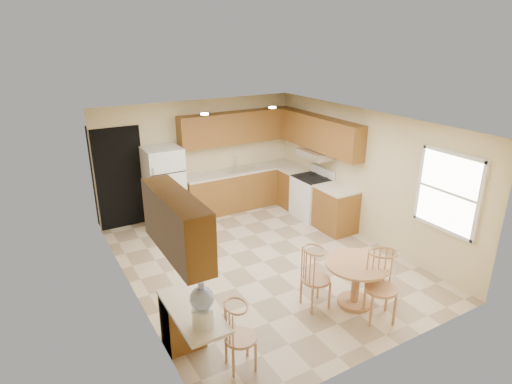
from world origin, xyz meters
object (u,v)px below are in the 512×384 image
refrigerator (165,187)px  chair_table_b (387,284)px  water_crock (202,306)px  stove (311,197)px  chair_table_a (320,275)px  dining_table (356,277)px  chair_desk (244,334)px

refrigerator → chair_table_b: refrigerator is taller
water_crock → stove: bearing=39.2°
chair_table_b → chair_table_a: bearing=-21.5°
dining_table → chair_table_b: chair_table_b is taller
chair_table_a → water_crock: size_ratio=1.73×
chair_table_a → chair_table_b: (0.60, -0.70, 0.04)m
dining_table → chair_table_b: bearing=-84.7°
stove → water_crock: bearing=-140.8°
chair_table_b → chair_desk: size_ratio=1.16×
chair_table_a → water_crock: 2.07m
chair_table_a → chair_desk: bearing=-66.8°
dining_table → refrigerator: bearing=109.6°
refrigerator → chair_table_a: bearing=-76.9°
dining_table → chair_desk: (-2.08, -0.37, 0.09)m
stove → chair_table_b: 3.73m
chair_table_b → chair_desk: bearing=23.4°
stove → chair_desk: (-3.47, -3.31, 0.07)m
refrigerator → chair_table_b: size_ratio=1.63×
chair_table_b → water_crock: (-2.58, 0.28, 0.39)m
chair_table_a → water_crock: (-1.98, -0.42, 0.44)m
stove → chair_desk: stove is taller
refrigerator → chair_table_a: (0.93, -4.00, -0.25)m
water_crock → chair_table_a: bearing=12.0°
refrigerator → chair_desk: 4.58m
dining_table → stove: bearing=64.7°
chair_table_a → chair_table_b: 0.92m
chair_table_b → dining_table: bearing=-57.0°
chair_desk → water_crock: bearing=-95.7°
dining_table → chair_table_a: bearing=163.9°
water_crock → dining_table: bearing=5.9°
stove → chair_table_a: bearing=-124.9°
chair_table_b → water_crock: bearing=21.6°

